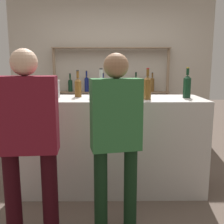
# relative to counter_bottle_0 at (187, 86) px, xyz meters

# --- Properties ---
(ground_plane) EXTENTS (16.00, 16.00, 0.00)m
(ground_plane) POSITION_rel_counter_bottle_0_xyz_m (-0.85, -0.01, -1.22)
(ground_plane) COLOR brown
(bar_counter) EXTENTS (2.07, 0.69, 1.08)m
(bar_counter) POSITION_rel_counter_bottle_0_xyz_m (-0.85, -0.01, -0.68)
(bar_counter) COLOR #B7B2AD
(bar_counter) RESTS_ON ground_plane
(back_wall) EXTENTS (3.67, 0.12, 2.80)m
(back_wall) POSITION_rel_counter_bottle_0_xyz_m (-0.85, 1.93, 0.18)
(back_wall) COLOR #B2A899
(back_wall) RESTS_ON ground_plane
(back_shelf) EXTENTS (2.08, 0.18, 1.75)m
(back_shelf) POSITION_rel_counter_bottle_0_xyz_m (-0.86, 1.75, -0.06)
(back_shelf) COLOR #897056
(back_shelf) RESTS_ON ground_plane
(counter_bottle_0) EXTENTS (0.09, 0.09, 0.35)m
(counter_bottle_0) POSITION_rel_counter_bottle_0_xyz_m (0.00, 0.00, 0.00)
(counter_bottle_0) COLOR black
(counter_bottle_0) RESTS_ON bar_counter
(counter_bottle_1) EXTENTS (0.09, 0.09, 0.34)m
(counter_bottle_1) POSITION_rel_counter_bottle_0_xyz_m (-0.97, -0.17, -0.01)
(counter_bottle_1) COLOR silver
(counter_bottle_1) RESTS_ON bar_counter
(counter_bottle_2) EXTENTS (0.08, 0.08, 0.34)m
(counter_bottle_2) POSITION_rel_counter_bottle_0_xyz_m (-0.47, -0.14, -0.00)
(counter_bottle_2) COLOR brown
(counter_bottle_2) RESTS_ON bar_counter
(counter_bottle_3) EXTENTS (0.08, 0.08, 0.31)m
(counter_bottle_3) POSITION_rel_counter_bottle_0_xyz_m (-1.25, 0.09, -0.02)
(counter_bottle_3) COLOR brown
(counter_bottle_3) RESTS_ON bar_counter
(wine_glass) EXTENTS (0.07, 0.07, 0.17)m
(wine_glass) POSITION_rel_counter_bottle_0_xyz_m (-1.07, -0.07, -0.01)
(wine_glass) COLOR silver
(wine_glass) RESTS_ON bar_counter
(ice_bucket) EXTENTS (0.19, 0.19, 0.20)m
(ice_bucket) POSITION_rel_counter_bottle_0_xyz_m (-1.55, 0.05, -0.04)
(ice_bucket) COLOR #B2B2B7
(ice_bucket) RESTS_ON bar_counter
(customer_center) EXTENTS (0.44, 0.26, 1.54)m
(customer_center) POSITION_rel_counter_bottle_0_xyz_m (-0.83, -0.85, -0.31)
(customer_center) COLOR black
(customer_center) RESTS_ON ground_plane
(customer_left) EXTENTS (0.49, 0.25, 1.57)m
(customer_left) POSITION_rel_counter_bottle_0_xyz_m (-1.53, -0.96, -0.31)
(customer_left) COLOR black
(customer_left) RESTS_ON ground_plane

